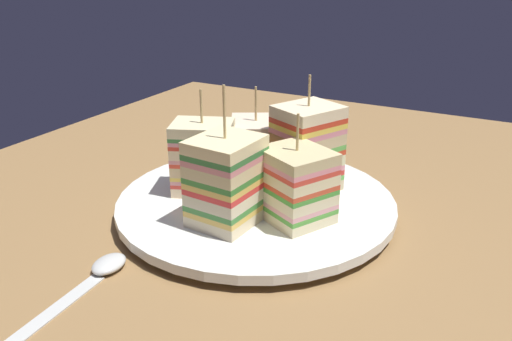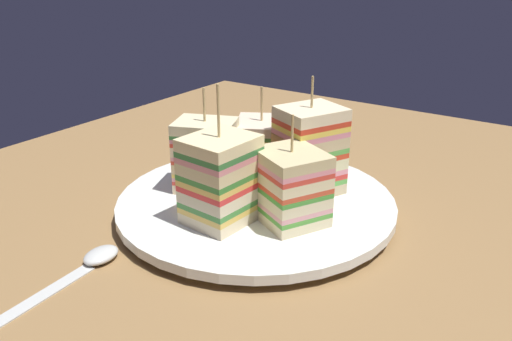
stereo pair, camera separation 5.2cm
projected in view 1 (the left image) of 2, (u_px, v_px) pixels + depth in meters
ground_plane at (256, 221)px, 54.38cm from camera, size 92.14×78.79×1.80cm
plate at (256, 204)px, 53.64cm from camera, size 27.92×27.92×1.70cm
sandwich_wedge_0 at (256, 149)px, 57.38cm from camera, size 7.81×7.48×10.07cm
sandwich_wedge_1 at (204, 157)px, 53.74cm from camera, size 6.58×7.37×10.73cm
sandwich_wedge_2 at (224, 181)px, 47.34cm from camera, size 6.47×5.79×12.78cm
sandwich_wedge_3 at (296, 185)px, 48.09cm from camera, size 7.49×7.81×10.13cm
sandwich_wedge_4 at (307, 149)px, 53.78cm from camera, size 7.66×7.21×12.04cm
chip_pile at (286, 186)px, 53.38cm from camera, size 6.35×6.78×2.36cm
salad_garnish at (213, 166)px, 59.79cm from camera, size 7.06×6.45×1.11cm
spoon at (92, 278)px, 42.56cm from camera, size 14.53×2.60×1.00cm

